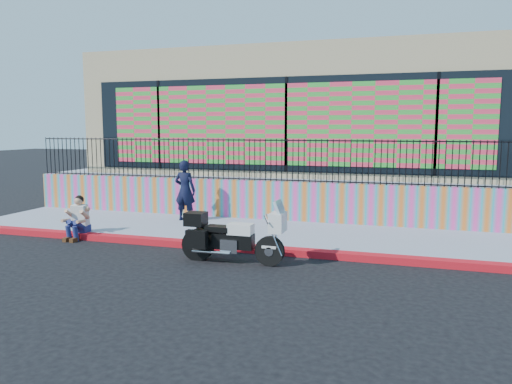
% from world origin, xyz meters
% --- Properties ---
extents(ground, '(90.00, 90.00, 0.00)m').
position_xyz_m(ground, '(0.00, 0.00, 0.00)').
color(ground, black).
rests_on(ground, ground).
extents(red_curb, '(16.00, 0.30, 0.15)m').
position_xyz_m(red_curb, '(0.00, 0.00, 0.07)').
color(red_curb, '#AB110C').
rests_on(red_curb, ground).
extents(sidewalk, '(16.00, 3.00, 0.15)m').
position_xyz_m(sidewalk, '(0.00, 1.65, 0.07)').
color(sidewalk, gray).
rests_on(sidewalk, ground).
extents(mural_wall, '(16.00, 0.20, 1.10)m').
position_xyz_m(mural_wall, '(0.00, 3.25, 0.70)').
color(mural_wall, '#E93D9C').
rests_on(mural_wall, sidewalk).
extents(metal_fence, '(15.80, 0.04, 1.20)m').
position_xyz_m(metal_fence, '(0.00, 3.25, 1.85)').
color(metal_fence, black).
rests_on(metal_fence, mural_wall).
extents(elevated_platform, '(16.00, 10.00, 1.25)m').
position_xyz_m(elevated_platform, '(0.00, 8.35, 0.62)').
color(elevated_platform, gray).
rests_on(elevated_platform, ground).
extents(storefront_building, '(14.00, 8.06, 4.00)m').
position_xyz_m(storefront_building, '(0.00, 8.13, 3.25)').
color(storefront_building, tan).
rests_on(storefront_building, elevated_platform).
extents(police_motorcycle, '(2.16, 0.72, 1.35)m').
position_xyz_m(police_motorcycle, '(0.13, -0.96, 0.56)').
color(police_motorcycle, black).
rests_on(police_motorcycle, ground).
extents(police_officer, '(0.65, 0.45, 1.71)m').
position_xyz_m(police_officer, '(-2.47, 2.34, 1.01)').
color(police_officer, black).
rests_on(police_officer, sidewalk).
extents(seated_man, '(0.54, 0.71, 1.06)m').
position_xyz_m(seated_man, '(-4.28, -0.09, 0.45)').
color(seated_man, navy).
rests_on(seated_man, ground).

